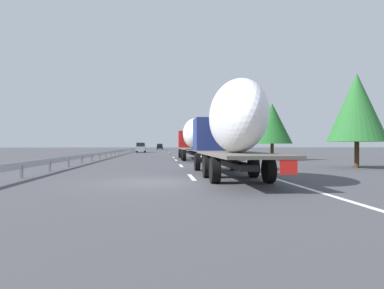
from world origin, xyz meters
name	(u,v)px	position (x,y,z in m)	size (l,w,h in m)	color
ground_plane	(159,155)	(40.00, 0.00, 0.00)	(260.00, 260.00, 0.00)	#424247
lane_stripe_0	(192,177)	(2.00, -1.80, 0.00)	(3.20, 0.20, 0.01)	white
lane_stripe_1	(181,166)	(11.06, -1.80, 0.00)	(3.20, 0.20, 0.01)	white
lane_stripe_2	(176,160)	(20.21, -1.80, 0.00)	(3.20, 0.20, 0.01)	white
lane_stripe_3	(174,158)	(27.05, -1.80, 0.00)	(3.20, 0.20, 0.01)	white
lane_stripe_4	(170,154)	(44.18, -1.80, 0.00)	(3.20, 0.20, 0.01)	white
lane_stripe_5	(170,154)	(44.29, -1.80, 0.00)	(3.20, 0.20, 0.01)	white
lane_stripe_6	(169,153)	(50.78, -1.80, 0.00)	(3.20, 0.20, 0.01)	white
edge_line_right	(192,154)	(45.00, -5.50, 0.00)	(110.00, 0.20, 0.01)	white
truck_lead	(193,137)	(21.21, -3.60, 2.35)	(14.32, 2.55, 4.10)	#B21919
truck_trailing	(231,125)	(1.67, -3.60, 2.44)	(12.76, 2.55, 4.33)	navy
car_black_suv	(160,147)	(93.42, 0.12, 0.91)	(4.65, 1.84, 1.78)	black
car_silver_hatch	(141,148)	(53.92, 3.58, 0.95)	(4.55, 1.75, 1.90)	#ADB2B7
road_sign	(201,139)	(41.75, -6.70, 2.36)	(0.10, 0.90, 3.42)	gray
tree_0	(272,124)	(19.57, -11.33, 3.63)	(3.95, 3.95, 5.65)	#472D19
tree_1	(207,132)	(56.34, -9.66, 4.11)	(2.82, 2.82, 6.42)	#472D19
tree_2	(357,107)	(7.67, -13.26, 4.00)	(3.78, 3.78, 6.28)	#472D19
tree_3	(245,122)	(28.26, -10.69, 4.32)	(3.28, 3.28, 6.73)	#472D19
tree_4	(236,130)	(41.71, -12.45, 3.86)	(2.56, 2.56, 6.48)	#472D19
guardrail_median	(122,150)	(43.00, 6.00, 0.58)	(94.00, 0.10, 0.76)	#9EA0A5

